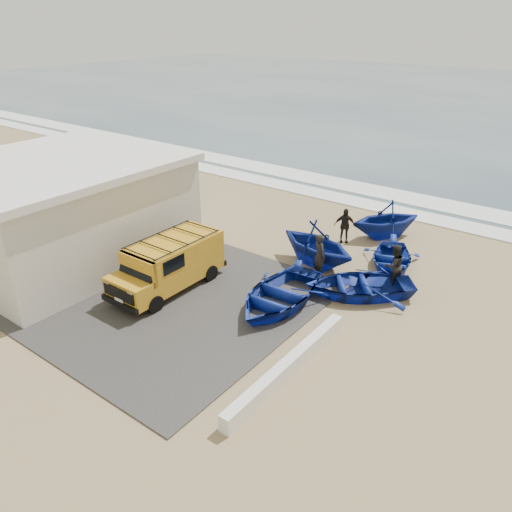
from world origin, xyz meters
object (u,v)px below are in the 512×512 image
Objects in this scene: boat_near_right at (359,285)px; fisherman_middle at (394,266)px; boat_mid_left at (317,244)px; fisherman_back at (345,225)px; boat_mid_right at (391,259)px; fisherman_front at (319,256)px; building at (61,209)px; boat_far_left at (386,219)px; van at (170,263)px; boat_near_left at (279,294)px; parapet at (288,367)px.

fisherman_middle is (0.71, 1.49, 0.44)m from boat_near_right.
boat_mid_left reaches higher than fisherman_back.
fisherman_front is (-2.01, -2.61, 0.59)m from boat_mid_right.
fisherman_middle is (2.69, 1.15, -0.08)m from fisherman_front.
building is 14.80m from boat_far_left.
boat_mid_right is at bearing -26.20° from boat_far_left.
boat_mid_left is (3.52, 5.13, -0.10)m from van.
boat_near_left is 5.79m from boat_mid_right.
van reaches higher than boat_mid_right.
boat_mid_left is at bearing 95.95° from boat_near_left.
fisherman_front is 2.93m from fisherman_middle.
van is at bearing -95.80° from boat_near_right.
parapet is at bearing -103.79° from fisherman_back.
boat_mid_left is (-0.62, 3.67, 0.53)m from boat_near_left.
boat_near_left is at bearing -115.47° from fisherman_back.
building reaches higher than fisherman_front.
boat_near_left reaches higher than boat_mid_right.
parapet is 1.26× the size of van.
boat_near_right is (12.04, 4.55, -1.74)m from building.
boat_mid_left is at bearing 31.44° from building.
boat_far_left reaches higher than fisherman_back.
boat_near_right is at bearing -157.89° from fisherman_front.
van reaches higher than boat_far_left.
fisherman_middle is at bearing -86.57° from boat_mid_right.
parapet is at bearing -33.62° from boat_near_right.
van is at bearing 157.83° from boat_mid_left.
fisherman_front reaches higher than fisherman_middle.
parapet is 3.17× the size of fisherman_front.
building is 14.33m from boat_mid_right.
boat_mid_right is at bearing -44.26° from boat_mid_left.
van is 8.68m from fisherman_back.
boat_near_left is at bearing 128.56° from parapet.
building is 5.64× the size of fisherman_back.
fisherman_middle is at bearing 38.21° from van.
fisherman_front is (10.06, 4.89, -1.22)m from building.
parapet is at bearing -108.57° from boat_mid_right.
boat_near_right is 2.94m from boat_mid_left.
building is at bearing -169.57° from boat_mid_right.
boat_near_right is 2.96m from boat_mid_right.
boat_mid_right is at bearing -122.78° from fisherman_middle.
fisherman_middle is 4.38m from fisherman_back.
van is (5.89, 0.63, -1.07)m from building.
fisherman_middle is at bearing -27.46° from boat_far_left.
boat_mid_right is 3.35m from fisherman_front.
boat_near_left is at bearing 121.46° from fisherman_front.
boat_mid_right is at bearing 65.76° from boat_near_left.
fisherman_middle is at bearing 87.95° from parapet.
building is 11.10m from boat_mid_left.
fisherman_middle is (2.23, -4.29, -0.06)m from boat_far_left.
parapet is 1.46× the size of boat_near_right.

